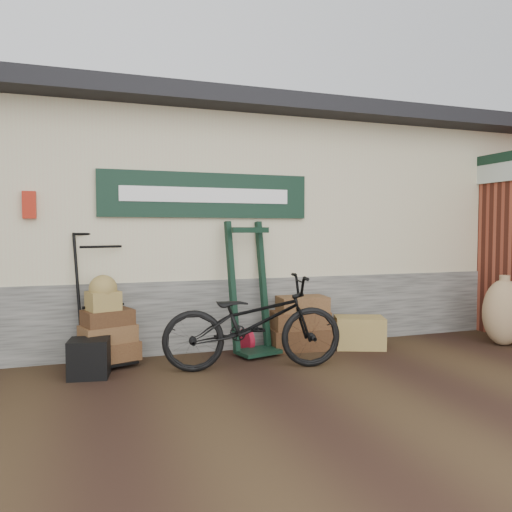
{
  "coord_description": "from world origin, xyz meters",
  "views": [
    {
      "loc": [
        -1.73,
        -5.04,
        1.53
      ],
      "look_at": [
        0.31,
        0.9,
        1.2
      ],
      "focal_mm": 35.0,
      "sensor_mm": 36.0,
      "label": 1
    }
  ],
  "objects_px": {
    "green_barrow": "(250,288)",
    "porter_trolley": "(102,297)",
    "bicycle": "(253,317)",
    "suitcase_stack": "(300,322)",
    "wicker_hamper": "(359,332)",
    "black_trunk": "(89,358)"
  },
  "relations": [
    {
      "from": "bicycle",
      "to": "green_barrow",
      "type": "bearing_deg",
      "value": -6.62
    },
    {
      "from": "wicker_hamper",
      "to": "green_barrow",
      "type": "bearing_deg",
      "value": 172.55
    },
    {
      "from": "porter_trolley",
      "to": "green_barrow",
      "type": "relative_size",
      "value": 0.94
    },
    {
      "from": "suitcase_stack",
      "to": "black_trunk",
      "type": "height_order",
      "value": "suitcase_stack"
    },
    {
      "from": "porter_trolley",
      "to": "black_trunk",
      "type": "relative_size",
      "value": 3.84
    },
    {
      "from": "porter_trolley",
      "to": "green_barrow",
      "type": "bearing_deg",
      "value": -22.01
    },
    {
      "from": "porter_trolley",
      "to": "black_trunk",
      "type": "bearing_deg",
      "value": -124.85
    },
    {
      "from": "porter_trolley",
      "to": "bicycle",
      "type": "height_order",
      "value": "porter_trolley"
    },
    {
      "from": "green_barrow",
      "to": "bicycle",
      "type": "xyz_separation_m",
      "value": [
        -0.19,
        -0.66,
        -0.24
      ]
    },
    {
      "from": "suitcase_stack",
      "to": "wicker_hamper",
      "type": "relative_size",
      "value": 1.25
    },
    {
      "from": "wicker_hamper",
      "to": "black_trunk",
      "type": "xyz_separation_m",
      "value": [
        -3.32,
        -0.22,
        -0.0
      ]
    },
    {
      "from": "suitcase_stack",
      "to": "wicker_hamper",
      "type": "distance_m",
      "value": 0.79
    },
    {
      "from": "suitcase_stack",
      "to": "porter_trolley",
      "type": "bearing_deg",
      "value": 178.17
    },
    {
      "from": "suitcase_stack",
      "to": "wicker_hamper",
      "type": "xyz_separation_m",
      "value": [
        0.75,
        -0.22,
        -0.14
      ]
    },
    {
      "from": "porter_trolley",
      "to": "black_trunk",
      "type": "xyz_separation_m",
      "value": [
        -0.15,
        -0.51,
        -0.56
      ]
    },
    {
      "from": "wicker_hamper",
      "to": "bicycle",
      "type": "relative_size",
      "value": 0.31
    },
    {
      "from": "porter_trolley",
      "to": "bicycle",
      "type": "distance_m",
      "value": 1.74
    },
    {
      "from": "green_barrow",
      "to": "bicycle",
      "type": "bearing_deg",
      "value": -120.68
    },
    {
      "from": "black_trunk",
      "to": "bicycle",
      "type": "bearing_deg",
      "value": -8.64
    },
    {
      "from": "green_barrow",
      "to": "porter_trolley",
      "type": "bearing_deg",
      "value": 161.75
    },
    {
      "from": "bicycle",
      "to": "porter_trolley",
      "type": "bearing_deg",
      "value": 72.94
    },
    {
      "from": "green_barrow",
      "to": "bicycle",
      "type": "height_order",
      "value": "green_barrow"
    }
  ]
}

